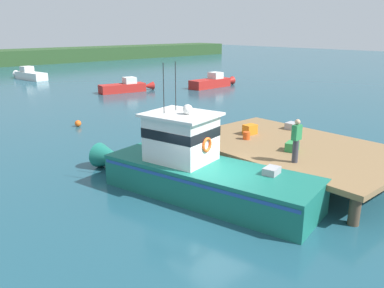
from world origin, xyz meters
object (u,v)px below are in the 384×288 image
at_px(crate_stack_mid_dock, 291,126).
at_px(moored_boat_far_right, 126,87).
at_px(crate_stack_near_edge, 292,147).
at_px(moored_boat_near_channel, 213,82).
at_px(moored_boat_far_left, 29,75).
at_px(bait_bucket, 246,136).
at_px(deckhand_by_the_boat, 296,140).
at_px(crate_single_far, 250,129).
at_px(mooring_buoy_inshore, 78,123).
at_px(main_fishing_boat, 195,168).

bearing_deg(crate_stack_mid_dock, moored_boat_far_right, 78.77).
height_order(crate_stack_mid_dock, crate_stack_near_edge, crate_stack_near_edge).
bearing_deg(moored_boat_far_right, moored_boat_near_channel, -21.01).
height_order(crate_stack_near_edge, moored_boat_far_left, crate_stack_near_edge).
xyz_separation_m(bait_bucket, deckhand_by_the_boat, (-1.05, -3.24, 0.69)).
bearing_deg(crate_single_far, moored_boat_far_right, 72.57).
height_order(bait_bucket, moored_boat_far_left, bait_bucket).
distance_m(crate_stack_mid_dock, deckhand_by_the_boat, 5.17).
relative_size(moored_boat_far_left, mooring_buoy_inshore, 15.31).
distance_m(crate_stack_mid_dock, crate_stack_near_edge, 3.69).
xyz_separation_m(main_fishing_boat, crate_stack_near_edge, (3.96, -1.45, 0.37)).
bearing_deg(bait_bucket, crate_single_far, 30.98).
relative_size(bait_bucket, deckhand_by_the_boat, 0.21).
xyz_separation_m(moored_boat_far_left, mooring_buoy_inshore, (-6.42, -26.10, -0.33)).
xyz_separation_m(main_fishing_boat, moored_boat_far_left, (7.88, 38.75, -0.48)).
bearing_deg(moored_boat_near_channel, main_fishing_boat, -135.85).
height_order(main_fishing_boat, mooring_buoy_inshore, main_fishing_boat).
relative_size(moored_boat_far_left, moored_boat_near_channel, 1.02).
xyz_separation_m(crate_stack_mid_dock, moored_boat_far_right, (4.35, 21.90, -0.88)).
bearing_deg(mooring_buoy_inshore, crate_stack_near_edge, -79.97).
relative_size(crate_stack_mid_dock, bait_bucket, 1.76).
height_order(main_fishing_boat, crate_stack_near_edge, main_fishing_boat).
distance_m(moored_boat_far_left, mooring_buoy_inshore, 26.87).
xyz_separation_m(moored_boat_near_channel, mooring_buoy_inshore, (-18.41, -6.64, -0.32)).
distance_m(moored_boat_far_left, moored_boat_far_right, 16.54).
relative_size(crate_stack_mid_dock, moored_boat_far_right, 0.11).
height_order(moored_boat_far_left, moored_boat_near_channel, moored_boat_far_left).
bearing_deg(main_fishing_boat, mooring_buoy_inshore, 83.40).
bearing_deg(mooring_buoy_inshore, moored_boat_far_left, 76.19).
xyz_separation_m(crate_stack_near_edge, bait_bucket, (-0.07, 2.35, -0.01)).
bearing_deg(crate_stack_mid_dock, moored_boat_far_left, 88.64).
xyz_separation_m(crate_single_far, moored_boat_far_left, (3.21, 37.38, -0.90)).
height_order(crate_single_far, moored_boat_near_channel, crate_single_far).
bearing_deg(mooring_buoy_inshore, main_fishing_boat, -96.60).
xyz_separation_m(bait_bucket, moored_boat_far_right, (7.44, 21.67, -0.89)).
bearing_deg(moored_boat_far_left, mooring_buoy_inshore, -103.81).
height_order(crate_stack_mid_dock, moored_boat_near_channel, same).
distance_m(crate_stack_near_edge, moored_boat_far_right, 25.14).
relative_size(crate_single_far, mooring_buoy_inshore, 1.50).
height_order(moored_boat_near_channel, mooring_buoy_inshore, moored_boat_near_channel).
height_order(bait_bucket, deckhand_by_the_boat, deckhand_by_the_boat).
relative_size(moored_boat_near_channel, mooring_buoy_inshore, 15.05).
distance_m(main_fishing_boat, moored_boat_far_left, 39.55).
height_order(moored_boat_near_channel, moored_boat_far_right, moored_boat_near_channel).
relative_size(crate_stack_mid_dock, mooring_buoy_inshore, 1.50).
bearing_deg(moored_boat_far_right, deckhand_by_the_boat, -108.81).
relative_size(crate_single_far, moored_boat_far_right, 0.11).
xyz_separation_m(bait_bucket, mooring_buoy_inshore, (-2.42, 11.75, -1.17)).
bearing_deg(crate_single_far, mooring_buoy_inshore, 105.86).
relative_size(deckhand_by_the_boat, mooring_buoy_inshore, 4.07).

